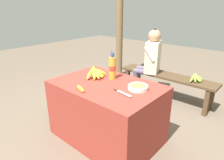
{
  "coord_description": "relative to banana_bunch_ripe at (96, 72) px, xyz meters",
  "views": [
    {
      "loc": [
        1.36,
        -1.46,
        1.48
      ],
      "look_at": [
        0.04,
        0.05,
        0.72
      ],
      "focal_mm": 32.0,
      "sensor_mm": 36.0,
      "label": 1
    }
  ],
  "objects": [
    {
      "name": "loose_banana_front",
      "position": [
        0.15,
        -0.36,
        -0.05
      ],
      "size": [
        0.17,
        0.1,
        0.04
      ],
      "rotation": [
        0.0,
        0.0,
        -0.36
      ],
      "color": "yellow",
      "rests_on": "market_counter"
    },
    {
      "name": "banana_bunch_ripe",
      "position": [
        0.0,
        0.0,
        0.0
      ],
      "size": [
        0.19,
        0.31,
        0.15
      ],
      "color": "#4C381E",
      "rests_on": "market_counter"
    },
    {
      "name": "banana_bunch_green",
      "position": [
        0.72,
        1.33,
        -0.26
      ],
      "size": [
        0.16,
        0.27,
        0.13
      ],
      "color": "#4C381E",
      "rests_on": "wooden_bench"
    },
    {
      "name": "ground_plane",
      "position": [
        0.23,
        -0.07,
        -0.75
      ],
      "size": [
        12.0,
        12.0,
        0.0
      ],
      "primitive_type": "plane",
      "color": "brown"
    },
    {
      "name": "seated_vendor",
      "position": [
        -0.04,
        1.28,
        -0.09
      ],
      "size": [
        0.47,
        0.43,
        1.14
      ],
      "rotation": [
        0.0,
        0.0,
        3.47
      ],
      "color": "#564C60",
      "rests_on": "ground_plane"
    },
    {
      "name": "water_bottle",
      "position": [
        0.17,
        0.1,
        0.07
      ],
      "size": [
        0.08,
        0.08,
        0.33
      ],
      "color": "gold",
      "rests_on": "market_counter"
    },
    {
      "name": "serving_bowl",
      "position": [
        0.57,
        0.04,
        -0.04
      ],
      "size": [
        0.21,
        0.21,
        0.04
      ],
      "color": "silver",
      "rests_on": "market_counter"
    },
    {
      "name": "wooden_bench",
      "position": [
        0.25,
        1.33,
        -0.39
      ],
      "size": [
        1.57,
        0.32,
        0.43
      ],
      "color": "#4C3823",
      "rests_on": "ground_plane"
    },
    {
      "name": "knife",
      "position": [
        0.48,
        -0.14,
        -0.06
      ],
      "size": [
        0.24,
        0.06,
        0.02
      ],
      "rotation": [
        0.0,
        0.0,
        -0.14
      ],
      "color": "#BCBCC1",
      "rests_on": "market_counter"
    },
    {
      "name": "support_post_near",
      "position": [
        -1.06,
        1.72,
        0.42
      ],
      "size": [
        0.14,
        0.14,
        2.34
      ],
      "color": "brown",
      "rests_on": "ground_plane"
    },
    {
      "name": "market_counter",
      "position": [
        0.23,
        -0.07,
        -0.41
      ],
      "size": [
        1.18,
        0.79,
        0.68
      ],
      "color": "maroon",
      "rests_on": "ground_plane"
    }
  ]
}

